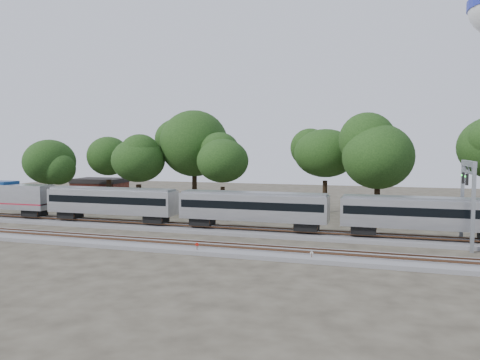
# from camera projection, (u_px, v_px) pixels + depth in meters

# --- Properties ---
(ground) EXTENTS (160.00, 160.00, 0.00)m
(ground) POSITION_uv_depth(u_px,v_px,m) (209.00, 242.00, 50.40)
(ground) COLOR #383328
(ground) RESTS_ON ground
(track_far) EXTENTS (160.00, 5.00, 0.73)m
(track_far) POSITION_uv_depth(u_px,v_px,m) (227.00, 230.00, 56.10)
(track_far) COLOR slate
(track_far) RESTS_ON ground
(track_near) EXTENTS (160.00, 5.00, 0.73)m
(track_near) POSITION_uv_depth(u_px,v_px,m) (194.00, 247.00, 46.58)
(track_near) COLOR slate
(track_near) RESTS_ON ground
(train) EXTENTS (91.67, 3.16, 4.66)m
(train) POSITION_uv_depth(u_px,v_px,m) (254.00, 206.00, 54.87)
(train) COLOR silver
(train) RESTS_ON ground
(switch_stand_red) EXTENTS (0.34, 0.09, 1.06)m
(switch_stand_red) POSITION_uv_depth(u_px,v_px,m) (197.00, 247.00, 44.61)
(switch_stand_red) COLOR #512D19
(switch_stand_red) RESTS_ON ground
(switch_stand_white) EXTENTS (0.29, 0.12, 0.93)m
(switch_stand_white) POSITION_uv_depth(u_px,v_px,m) (312.00, 255.00, 41.47)
(switch_stand_white) COLOR #512D19
(switch_stand_white) RESTS_ON ground
(switch_lever) EXTENTS (0.56, 0.41, 0.30)m
(switch_lever) POSITION_uv_depth(u_px,v_px,m) (248.00, 256.00, 43.17)
(switch_lever) COLOR #512D19
(switch_lever) RESTS_ON ground
(signal_gantry) EXTENTS (0.61, 7.23, 8.79)m
(signal_gantry) POSITION_uv_depth(u_px,v_px,m) (468.00, 184.00, 47.88)
(signal_gantry) COLOR gray
(signal_gantry) RESTS_ON ground
(brick_building) EXTENTS (9.45, 6.97, 4.34)m
(brick_building) POSITION_uv_depth(u_px,v_px,m) (100.00, 190.00, 87.81)
(brick_building) COLOR maroon
(brick_building) RESTS_ON ground
(tree_0) EXTENTS (7.89, 7.89, 11.12)m
(tree_0) POSITION_uv_depth(u_px,v_px,m) (50.00, 162.00, 76.80)
(tree_0) COLOR black
(tree_0) RESTS_ON ground
(tree_1) EXTENTS (8.81, 8.81, 12.41)m
(tree_1) POSITION_uv_depth(u_px,v_px,m) (108.00, 156.00, 79.16)
(tree_1) COLOR black
(tree_1) RESTS_ON ground
(tree_2) EXTENTS (8.29, 8.29, 11.69)m
(tree_2) POSITION_uv_depth(u_px,v_px,m) (138.00, 160.00, 72.24)
(tree_2) COLOR black
(tree_2) RESTS_ON ground
(tree_3) EXTENTS (10.93, 10.93, 15.41)m
(tree_3) POSITION_uv_depth(u_px,v_px,m) (194.00, 144.00, 74.28)
(tree_3) COLOR black
(tree_3) RESTS_ON ground
(tree_4) EXTENTS (8.32, 8.32, 11.73)m
(tree_4) POSITION_uv_depth(u_px,v_px,m) (223.00, 161.00, 67.81)
(tree_4) COLOR black
(tree_4) RESTS_ON ground
(tree_5) EXTENTS (9.38, 9.38, 13.22)m
(tree_5) POSITION_uv_depth(u_px,v_px,m) (325.00, 153.00, 72.48)
(tree_5) COLOR black
(tree_5) RESTS_ON ground
(tree_6) EXTENTS (9.05, 9.05, 12.76)m
(tree_6) POSITION_uv_depth(u_px,v_px,m) (378.00, 157.00, 63.44)
(tree_6) COLOR black
(tree_6) RESTS_ON ground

